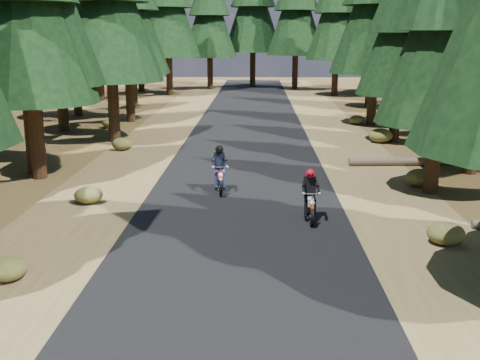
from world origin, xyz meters
The scene contains 8 objects.
ground centered at (0.00, 0.00, 0.00)m, with size 120.00×120.00×0.00m, color #4A391A.
road centered at (0.00, 5.00, 0.01)m, with size 6.00×100.00×0.01m, color black.
shoulder_l centered at (-4.60, 5.00, 0.00)m, with size 3.20×100.00×0.01m, color brown.
shoulder_r centered at (4.60, 5.00, 0.00)m, with size 3.20×100.00×0.01m, color brown.
log_near centered at (6.73, 8.71, 0.16)m, with size 0.32×0.32×5.38m, color #4C4233.
understory_shrubs centered at (1.72, 7.18, 0.28)m, with size 15.25×30.09×0.67m.
rider_lead centered at (1.91, 1.35, 0.48)m, with size 0.49×1.59×1.41m.
rider_follow centered at (-0.74, 4.41, 0.50)m, with size 0.68×1.72×1.49m.
Camera 1 is at (0.45, -14.43, 4.93)m, focal length 45.00 mm.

